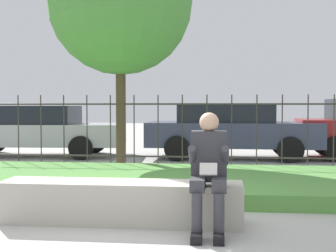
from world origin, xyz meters
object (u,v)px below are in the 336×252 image
Objects in this scene: car_parked_left at (33,129)px; car_parked_center at (231,129)px; person_seated_reader at (209,167)px; tree_behind_fence at (120,3)px; stone_bench at (121,204)px.

car_parked_center reaches higher than car_parked_left.
car_parked_left is (-4.88, 7.09, 0.02)m from person_seated_reader.
car_parked_center is (5.27, 0.03, 0.02)m from car_parked_left.
car_parked_left is at bearing 143.36° from tree_behind_fence.
person_seated_reader reaches higher than stone_bench.
car_parked_left is (-3.86, 6.78, 0.50)m from stone_bench.
person_seated_reader is at bearing -16.85° from stone_bench.
tree_behind_fence is at bearing 112.09° from person_seated_reader.
person_seated_reader is (1.01, -0.31, 0.49)m from stone_bench.
stone_bench is at bearing -77.88° from tree_behind_fence.
tree_behind_fence reaches higher than stone_bench.
stone_bench is at bearing -100.43° from car_parked_center.
person_seated_reader is 8.61m from car_parked_left.
tree_behind_fence is (2.86, -2.13, 2.82)m from car_parked_left.
tree_behind_fence reaches higher than person_seated_reader.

